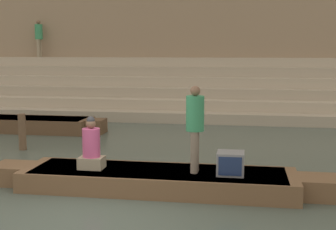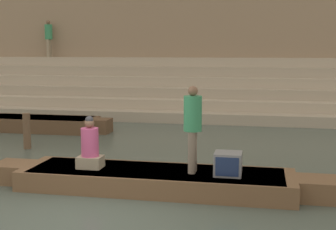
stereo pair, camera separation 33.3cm
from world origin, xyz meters
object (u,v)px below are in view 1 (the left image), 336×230
(rowboat_main, at_px, (158,179))
(tv_set, at_px, (231,163))
(person_standing, at_px, (195,123))
(moored_boat_shore, at_px, (33,124))
(person_rowing, at_px, (91,148))
(mooring_post, at_px, (22,132))
(person_on_steps, at_px, (39,36))

(rowboat_main, bearing_deg, tv_set, -4.60)
(person_standing, relative_size, moored_boat_shore, 0.34)
(person_rowing, relative_size, moored_boat_shore, 0.21)
(person_rowing, xyz_separation_m, mooring_post, (-2.95, 3.01, -0.30))
(person_rowing, height_order, mooring_post, person_rowing)
(person_standing, distance_m, person_rowing, 2.07)
(tv_set, bearing_deg, person_standing, 168.24)
(rowboat_main, relative_size, tv_set, 13.49)
(rowboat_main, xyz_separation_m, tv_set, (1.38, -0.07, 0.39))
(rowboat_main, relative_size, person_rowing, 6.55)
(rowboat_main, distance_m, person_rowing, 1.41)
(person_standing, height_order, person_on_steps, person_on_steps)
(tv_set, distance_m, moored_boat_shore, 8.73)
(person_rowing, distance_m, person_on_steps, 13.78)
(person_standing, bearing_deg, tv_set, 1.39)
(person_on_steps, bearing_deg, person_standing, -87.54)
(moored_boat_shore, relative_size, person_on_steps, 2.87)
(person_standing, relative_size, tv_set, 3.27)
(person_rowing, bearing_deg, person_standing, 14.14)
(person_standing, xyz_separation_m, moored_boat_shore, (-5.92, 5.64, -1.08))
(person_standing, xyz_separation_m, person_on_steps, (-8.46, 11.84, 1.96))
(person_rowing, bearing_deg, moored_boat_shore, 136.59)
(rowboat_main, distance_m, person_standing, 1.32)
(rowboat_main, xyz_separation_m, moored_boat_shore, (-5.21, 5.64, 0.03))
(person_rowing, bearing_deg, tv_set, 11.91)
(person_rowing, height_order, moored_boat_shore, person_rowing)
(rowboat_main, xyz_separation_m, person_standing, (0.71, 0.01, 1.11))
(rowboat_main, relative_size, person_standing, 4.12)
(tv_set, xyz_separation_m, moored_boat_shore, (-6.59, 5.72, -0.35))
(mooring_post, relative_size, person_on_steps, 0.58)
(rowboat_main, height_order, person_rowing, person_rowing)
(moored_boat_shore, bearing_deg, rowboat_main, -42.97)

